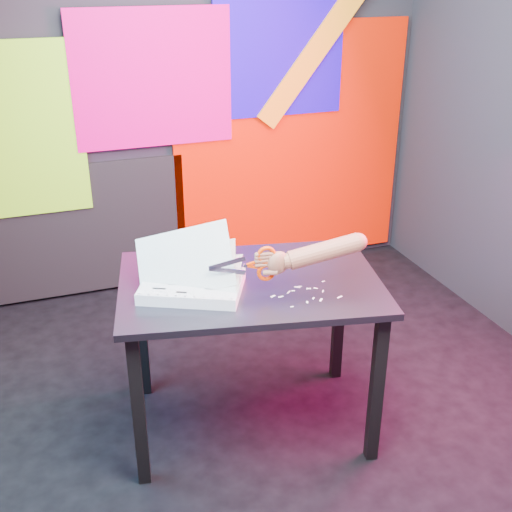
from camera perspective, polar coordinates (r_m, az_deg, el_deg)
name	(u,v)px	position (r m, az deg, el deg)	size (l,w,h in m)	color
room	(285,133)	(2.65, 2.63, 10.90)	(3.01, 3.01, 2.71)	black
backdrop	(206,140)	(4.11, -4.50, 10.27)	(2.88, 0.05, 2.08)	red
work_table	(250,301)	(2.77, -0.53, -4.04)	(1.23, 0.94, 0.75)	black
printout_stack	(192,285)	(2.64, -5.70, -2.55)	(0.49, 0.44, 0.30)	silver
scissors	(262,264)	(2.56, 0.51, -0.72)	(0.27, 0.05, 0.15)	#9292AE
hand_forearm	(316,253)	(2.60, 5.39, 0.26)	(0.45, 0.12, 0.15)	brown
paper_clippings	(305,293)	(2.63, 4.35, -3.34)	(0.28, 0.16, 0.00)	beige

